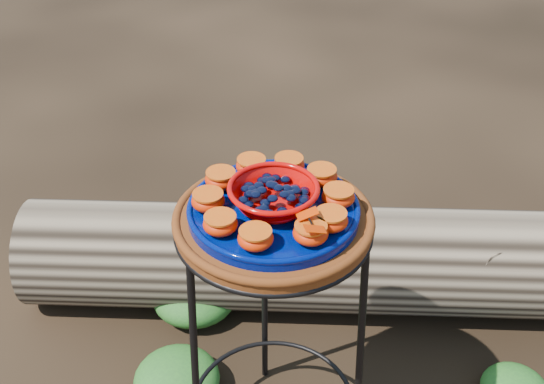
{
  "coord_description": "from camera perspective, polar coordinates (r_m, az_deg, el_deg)",
  "views": [
    {
      "loc": [
        -0.12,
        -1.08,
        1.55
      ],
      "look_at": [
        -0.0,
        0.0,
        0.79
      ],
      "focal_mm": 45.0,
      "sensor_mm": 36.0,
      "label": 1
    }
  ],
  "objects": [
    {
      "name": "orange_half_7",
      "position": [
        1.34,
        -5.36,
        -0.75
      ],
      "size": [
        0.07,
        0.07,
        0.04
      ],
      "primitive_type": "ellipsoid",
      "color": "red",
      "rests_on": "cobalt_plate"
    },
    {
      "name": "foliage_left",
      "position": [
        1.95,
        -7.97,
        -15.18
      ],
      "size": [
        0.24,
        0.24,
        0.12
      ],
      "primitive_type": "ellipsoid",
      "color": "#22511E",
      "rests_on": "ground"
    },
    {
      "name": "butterfly",
      "position": [
        1.23,
        3.29,
        -2.52
      ],
      "size": [
        0.09,
        0.07,
        0.01
      ],
      "primitive_type": null,
      "rotation": [
        0.0,
        0.0,
        0.15
      ],
      "color": "red",
      "rests_on": "orange_half_0"
    },
    {
      "name": "orange_half_3",
      "position": [
        1.41,
        4.16,
        1.33
      ],
      "size": [
        0.07,
        0.07,
        0.04
      ],
      "primitive_type": "ellipsoid",
      "color": "red",
      "rests_on": "cobalt_plate"
    },
    {
      "name": "foliage_back",
      "position": [
        2.17,
        -6.48,
        -8.45
      ],
      "size": [
        0.27,
        0.27,
        0.13
      ],
      "primitive_type": "ellipsoid",
      "color": "#22511E",
      "rests_on": "ground"
    },
    {
      "name": "orange_half_9",
      "position": [
        1.24,
        -1.39,
        -3.9
      ],
      "size": [
        0.07,
        0.07,
        0.04
      ],
      "primitive_type": "ellipsoid",
      "color": "red",
      "rests_on": "cobalt_plate"
    },
    {
      "name": "plant_stand",
      "position": [
        1.62,
        0.1,
        -12.88
      ],
      "size": [
        0.44,
        0.44,
        0.7
      ],
      "primitive_type": null,
      "color": "black",
      "rests_on": "ground"
    },
    {
      "name": "orange_half_4",
      "position": [
        1.44,
        1.42,
        2.28
      ],
      "size": [
        0.07,
        0.07,
        0.04
      ],
      "primitive_type": "ellipsoid",
      "color": "red",
      "rests_on": "cobalt_plate"
    },
    {
      "name": "red_bowl",
      "position": [
        1.33,
        0.12,
        -0.39
      ],
      "size": [
        0.17,
        0.17,
        0.05
      ],
      "primitive_type": null,
      "color": "#C10503",
      "rests_on": "cobalt_plate"
    },
    {
      "name": "orange_half_0",
      "position": [
        1.25,
        3.25,
        -3.45
      ],
      "size": [
        0.07,
        0.07,
        0.04
      ],
      "primitive_type": "ellipsoid",
      "color": "red",
      "rests_on": "cobalt_plate"
    },
    {
      "name": "orange_half_1",
      "position": [
        1.28,
        4.93,
        -2.37
      ],
      "size": [
        0.07,
        0.07,
        0.04
      ],
      "primitive_type": "ellipsoid",
      "color": "red",
      "rests_on": "cobalt_plate"
    },
    {
      "name": "cobalt_plate",
      "position": [
        1.35,
        0.12,
        -1.6
      ],
      "size": [
        0.34,
        0.34,
        0.02
      ],
      "primitive_type": "cylinder",
      "color": "#00004E",
      "rests_on": "terracotta_saucer"
    },
    {
      "name": "orange_half_2",
      "position": [
        1.35,
        5.56,
        -0.4
      ],
      "size": [
        0.07,
        0.07,
        0.04
      ],
      "primitive_type": "ellipsoid",
      "color": "red",
      "rests_on": "cobalt_plate"
    },
    {
      "name": "orange_half_5",
      "position": [
        1.43,
        -1.73,
        2.19
      ],
      "size": [
        0.07,
        0.07,
        0.04
      ],
      "primitive_type": "ellipsoid",
      "color": "red",
      "rests_on": "cobalt_plate"
    },
    {
      "name": "orange_half_6",
      "position": [
        1.4,
        -4.29,
        1.08
      ],
      "size": [
        0.07,
        0.07,
        0.04
      ],
      "primitive_type": "ellipsoid",
      "color": "red",
      "rests_on": "cobalt_plate"
    },
    {
      "name": "terracotta_saucer",
      "position": [
        1.37,
        0.12,
        -2.52
      ],
      "size": [
        0.4,
        0.4,
        0.03
      ],
      "primitive_type": "cylinder",
      "color": "#632C13",
      "rests_on": "plant_stand"
    },
    {
      "name": "orange_half_8",
      "position": [
        1.27,
        -4.34,
        -2.68
      ],
      "size": [
        0.07,
        0.07,
        0.04
      ],
      "primitive_type": "ellipsoid",
      "color": "red",
      "rests_on": "cobalt_plate"
    },
    {
      "name": "driftwood_log",
      "position": [
        2.13,
        3.36,
        -5.57
      ],
      "size": [
        1.82,
        0.72,
        0.33
      ],
      "primitive_type": null,
      "rotation": [
        0.0,
        0.0,
        -0.15
      ],
      "color": "black",
      "rests_on": "ground"
    },
    {
      "name": "glass_gems",
      "position": [
        1.31,
        0.13,
        0.86
      ],
      "size": [
        0.13,
        0.13,
        0.02
      ],
      "primitive_type": null,
      "color": "black",
      "rests_on": "red_bowl"
    }
  ]
}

